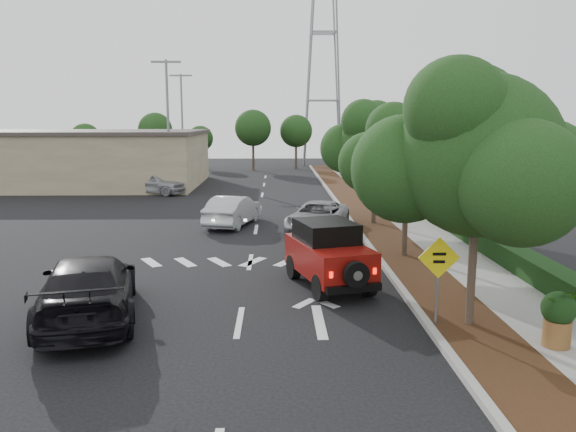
{
  "coord_description": "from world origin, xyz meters",
  "views": [
    {
      "loc": [
        0.93,
        -13.37,
        4.99
      ],
      "look_at": [
        1.28,
        3.0,
        2.17
      ],
      "focal_mm": 35.0,
      "sensor_mm": 36.0,
      "label": 1
    }
  ],
  "objects_px": {
    "silver_suv_ahead": "(318,217)",
    "speed_hump_sign": "(438,269)",
    "red_jeep": "(327,253)",
    "black_suv_oncoming": "(89,288)"
  },
  "relations": [
    {
      "from": "silver_suv_ahead",
      "to": "speed_hump_sign",
      "type": "xyz_separation_m",
      "value": [
        2.0,
        -11.99,
        0.82
      ]
    },
    {
      "from": "red_jeep",
      "to": "silver_suv_ahead",
      "type": "xyz_separation_m",
      "value": [
        0.34,
        8.37,
        -0.33
      ]
    },
    {
      "from": "speed_hump_sign",
      "to": "silver_suv_ahead",
      "type": "bearing_deg",
      "value": 99.6
    },
    {
      "from": "black_suv_oncoming",
      "to": "silver_suv_ahead",
      "type": "bearing_deg",
      "value": -134.17
    },
    {
      "from": "black_suv_oncoming",
      "to": "red_jeep",
      "type": "bearing_deg",
      "value": -169.41
    },
    {
      "from": "red_jeep",
      "to": "speed_hump_sign",
      "type": "xyz_separation_m",
      "value": [
        2.34,
        -3.62,
        0.48
      ]
    },
    {
      "from": "silver_suv_ahead",
      "to": "speed_hump_sign",
      "type": "height_order",
      "value": "speed_hump_sign"
    },
    {
      "from": "red_jeep",
      "to": "speed_hump_sign",
      "type": "distance_m",
      "value": 4.34
    },
    {
      "from": "silver_suv_ahead",
      "to": "speed_hump_sign",
      "type": "distance_m",
      "value": 12.19
    },
    {
      "from": "speed_hump_sign",
      "to": "black_suv_oncoming",
      "type": "bearing_deg",
      "value": 174.8
    }
  ]
}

